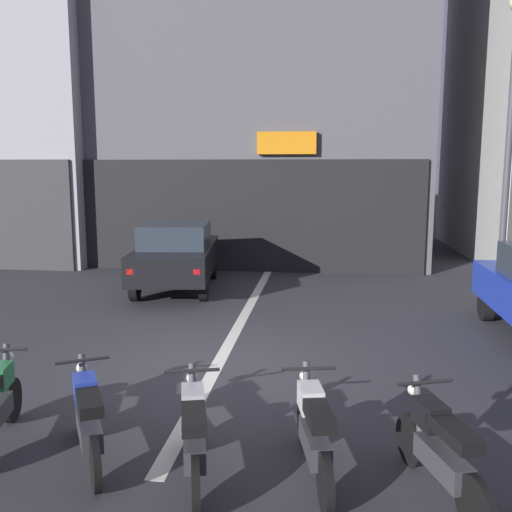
% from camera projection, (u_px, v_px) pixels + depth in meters
% --- Properties ---
extents(ground_plane, '(120.00, 120.00, 0.00)m').
position_uv_depth(ground_plane, '(215.00, 370.00, 8.24)').
color(ground_plane, '#333338').
extents(lane_centre_line, '(0.20, 18.00, 0.01)m').
position_uv_depth(lane_centre_line, '(261.00, 286.00, 14.12)').
color(lane_centre_line, silver).
rests_on(lane_centre_line, ground).
extents(building_mid_block, '(10.47, 8.82, 15.96)m').
position_uv_depth(building_mid_block, '(263.00, 21.00, 19.15)').
color(building_mid_block, '#56565B').
rests_on(building_mid_block, ground).
extents(car_black_crossing_near, '(2.24, 4.28, 1.64)m').
position_uv_depth(car_black_crossing_near, '(177.00, 253.00, 13.62)').
color(car_black_crossing_near, black).
rests_on(car_black_crossing_near, ground).
extents(car_red_down_street, '(2.17, 4.26, 1.64)m').
position_uv_depth(car_red_down_street, '(325.00, 228.00, 19.48)').
color(car_red_down_street, black).
rests_on(car_red_down_street, ground).
extents(street_lamp, '(0.36, 0.36, 6.40)m').
position_uv_depth(street_lamp, '(511.00, 120.00, 11.40)').
color(street_lamp, '#47474C').
rests_on(street_lamp, ground).
extents(motorcycle_blue_row_left_mid, '(0.87, 1.49, 0.98)m').
position_uv_depth(motorcycle_blue_row_left_mid, '(88.00, 418.00, 5.62)').
color(motorcycle_blue_row_left_mid, black).
rests_on(motorcycle_blue_row_left_mid, ground).
extents(motorcycle_silver_row_centre, '(0.60, 1.63, 0.98)m').
position_uv_depth(motorcycle_silver_row_centre, '(194.00, 433.00, 5.30)').
color(motorcycle_silver_row_centre, black).
rests_on(motorcycle_silver_row_centre, ground).
extents(motorcycle_white_row_right_mid, '(0.55, 1.65, 0.98)m').
position_uv_depth(motorcycle_white_row_right_mid, '(314.00, 430.00, 5.35)').
color(motorcycle_white_row_right_mid, black).
rests_on(motorcycle_white_row_right_mid, ground).
extents(motorcycle_black_row_rightmost, '(0.66, 1.61, 0.98)m').
position_uv_depth(motorcycle_black_row_rightmost, '(440.00, 449.00, 4.99)').
color(motorcycle_black_row_rightmost, black).
rests_on(motorcycle_black_row_rightmost, ground).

